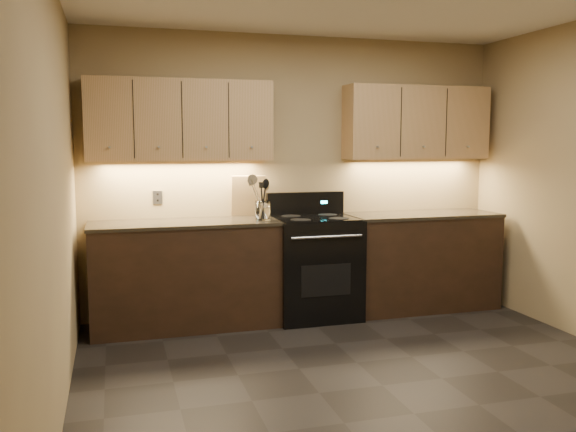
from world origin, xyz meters
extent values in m
plane|color=black|center=(0.00, 0.00, 0.00)|extent=(4.00, 4.00, 0.00)
cube|color=#9F8B5D|center=(0.00, 2.00, 1.30)|extent=(4.00, 0.04, 2.60)
cube|color=#9F8B5D|center=(-2.00, 0.00, 1.30)|extent=(0.04, 4.00, 2.60)
cube|color=black|center=(-1.10, 1.70, 0.45)|extent=(1.60, 0.60, 0.90)
cube|color=#393124|center=(-1.10, 1.70, 0.92)|extent=(1.62, 0.62, 0.03)
cube|color=black|center=(1.18, 1.70, 0.45)|extent=(1.44, 0.60, 0.90)
cube|color=#393124|center=(1.18, 1.70, 0.92)|extent=(1.46, 0.62, 0.03)
cube|color=black|center=(0.08, 1.68, 0.46)|extent=(0.76, 0.65, 0.92)
cube|color=black|center=(0.08, 1.68, 0.93)|extent=(0.70, 0.60, 0.01)
cube|color=black|center=(0.08, 1.96, 1.03)|extent=(0.76, 0.07, 0.22)
cube|color=#19E5F2|center=(0.26, 1.92, 1.04)|extent=(0.06, 0.00, 0.03)
cylinder|color=silver|center=(0.08, 1.34, 0.80)|extent=(0.65, 0.02, 0.02)
cube|color=black|center=(0.08, 1.35, 0.41)|extent=(0.46, 0.00, 0.28)
cylinder|color=black|center=(-0.10, 1.53, 0.93)|extent=(0.18, 0.18, 0.00)
cylinder|color=black|center=(0.26, 1.53, 0.93)|extent=(0.18, 0.18, 0.00)
cylinder|color=black|center=(-0.10, 1.82, 0.93)|extent=(0.18, 0.18, 0.00)
cylinder|color=black|center=(0.26, 1.82, 0.93)|extent=(0.18, 0.18, 0.00)
cube|color=tan|center=(-1.10, 1.85, 1.80)|extent=(1.60, 0.30, 0.70)
cube|color=tan|center=(1.18, 1.85, 1.80)|extent=(1.44, 0.30, 0.70)
cube|color=#B2B5BA|center=(-1.30, 1.99, 1.12)|extent=(0.08, 0.01, 0.12)
cylinder|color=white|center=(-0.42, 1.62, 1.01)|extent=(0.17, 0.17, 0.17)
cylinder|color=white|center=(-0.42, 1.62, 0.94)|extent=(0.13, 0.13, 0.02)
cube|color=tan|center=(-0.48, 1.94, 1.12)|extent=(0.32, 0.15, 0.38)
camera|label=1|loc=(-1.68, -3.56, 1.60)|focal=38.00mm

